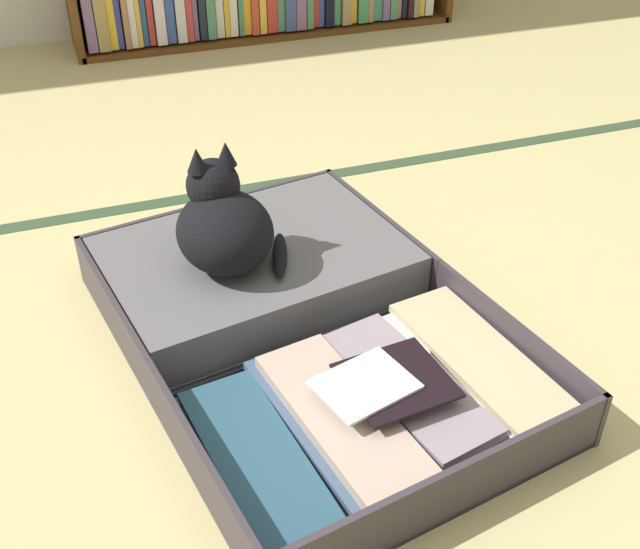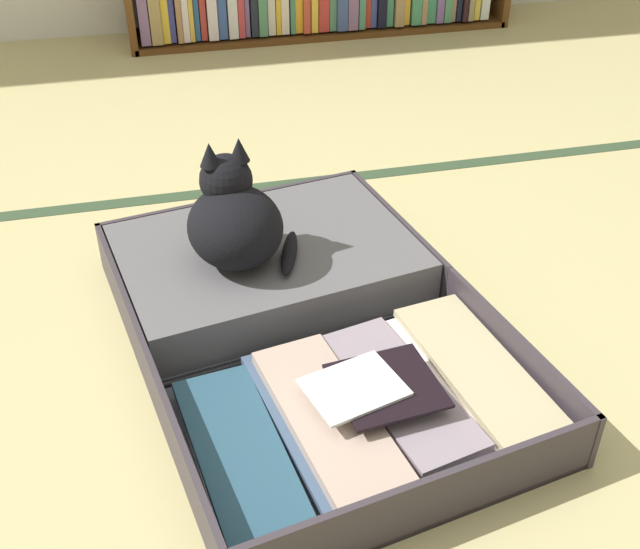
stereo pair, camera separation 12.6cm
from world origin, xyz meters
The scene contains 4 objects.
ground_plane centered at (0.00, 0.00, 0.00)m, with size 10.00×10.00×0.00m, color tan.
tatami_border centered at (0.00, 0.91, 0.00)m, with size 4.80×0.05×0.00m.
open_suitcase centered at (0.01, 0.26, 0.05)m, with size 0.83×1.08×0.12m.
black_cat centered at (-0.09, 0.39, 0.22)m, with size 0.27×0.25×0.26m.
Camera 2 is at (-0.24, -1.03, 1.07)m, focal length 43.73 mm.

